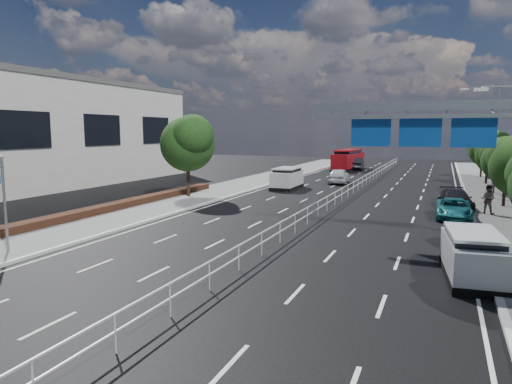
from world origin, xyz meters
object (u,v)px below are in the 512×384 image
(near_car_dark, at_px, (356,164))
(parked_car_dark, at_px, (456,199))
(overhead_gantry, at_px, (436,126))
(red_bus, at_px, (348,159))
(near_car_silver, at_px, (339,176))
(silver_minivan, at_px, (472,256))
(white_minivan, at_px, (287,178))
(parked_car_teal, at_px, (454,209))
(pedestrian_b, at_px, (488,199))

(near_car_dark, relative_size, parked_car_dark, 1.09)
(overhead_gantry, xyz_separation_m, red_bus, (-11.94, 39.81, -4.12))
(near_car_silver, height_order, silver_minivan, silver_minivan)
(overhead_gantry, bearing_deg, silver_minivan, -75.70)
(white_minivan, bearing_deg, overhead_gantry, -52.51)
(silver_minivan, relative_size, parked_car_teal, 1.00)
(near_car_dark, bearing_deg, white_minivan, 79.58)
(near_car_silver, distance_m, pedestrian_b, 19.36)
(parked_car_dark, xyz_separation_m, pedestrian_b, (1.82, -1.88, 0.38))
(overhead_gantry, height_order, silver_minivan, overhead_gantry)
(red_bus, distance_m, near_car_silver, 17.20)
(near_car_silver, xyz_separation_m, silver_minivan, (11.14, -28.91, 0.09))
(overhead_gantry, relative_size, parked_car_dark, 2.16)
(silver_minivan, bearing_deg, parked_car_dark, 84.81)
(overhead_gantry, height_order, parked_car_dark, overhead_gantry)
(red_bus, height_order, pedestrian_b, red_bus)
(silver_minivan, distance_m, parked_car_teal, 12.51)
(silver_minivan, bearing_deg, red_bus, 100.34)
(parked_car_dark, bearing_deg, red_bus, 106.84)
(near_car_dark, bearing_deg, near_car_silver, 89.07)
(near_car_silver, xyz_separation_m, pedestrian_b, (12.72, -14.60, 0.28))
(near_car_dark, distance_m, parked_car_dark, 32.65)
(white_minivan, bearing_deg, near_car_dark, 83.62)
(red_bus, relative_size, pedestrian_b, 5.21)
(near_car_silver, relative_size, silver_minivan, 1.04)
(pedestrian_b, bearing_deg, silver_minivan, 103.42)
(red_bus, bearing_deg, silver_minivan, -69.44)
(parked_car_teal, bearing_deg, silver_minivan, -88.91)
(white_minivan, distance_m, red_bus, 23.50)
(red_bus, bearing_deg, white_minivan, -88.60)
(near_car_dark, xyz_separation_m, parked_car_dark, (12.21, -30.28, -0.17))
(white_minivan, distance_m, parked_car_teal, 17.38)
(near_car_silver, relative_size, parked_car_teal, 1.04)
(parked_car_teal, relative_size, pedestrian_b, 2.39)
(white_minivan, distance_m, pedestrian_b, 18.16)
(near_car_dark, xyz_separation_m, parked_car_teal, (12.05, -33.97, -0.23))
(overhead_gantry, height_order, parked_car_teal, overhead_gantry)
(parked_car_teal, distance_m, parked_car_dark, 3.70)
(near_car_silver, bearing_deg, overhead_gantry, 107.39)
(red_bus, bearing_deg, parked_car_dark, -61.79)
(red_bus, bearing_deg, overhead_gantry, -69.13)
(overhead_gantry, xyz_separation_m, near_car_silver, (-9.58, 22.79, -4.82))
(near_car_silver, relative_size, pedestrian_b, 2.49)
(white_minivan, relative_size, near_car_dark, 0.90)
(white_minivan, bearing_deg, near_car_silver, 60.31)
(near_car_silver, height_order, parked_car_dark, near_car_silver)
(overhead_gantry, height_order, near_car_dark, overhead_gantry)
(red_bus, bearing_deg, near_car_dark, 31.43)
(white_minivan, xyz_separation_m, parked_car_teal, (14.24, -9.97, -0.37))
(white_minivan, xyz_separation_m, silver_minivan, (14.64, -22.47, -0.11))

